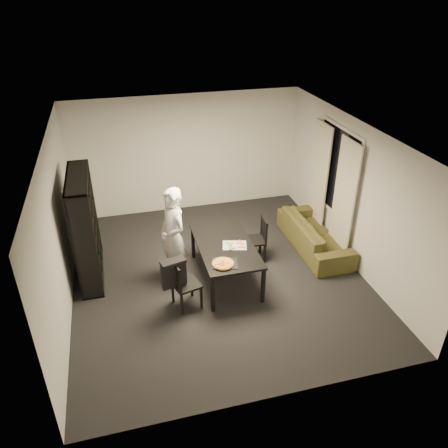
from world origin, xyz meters
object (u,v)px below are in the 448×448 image
object	(u,v)px
bookshelf	(85,228)
sofa	(315,234)
baking_tray	(225,263)
pepperoni_pizza	(223,264)
dining_table	(225,248)
person	(173,236)
chair_right	(258,236)
chair_left	(181,282)

from	to	relation	value
bookshelf	sofa	size ratio (longest dim) A/B	0.94
baking_tray	pepperoni_pizza	bearing A→B (deg)	-144.73
bookshelf	dining_table	world-z (taller)	bookshelf
sofa	pepperoni_pizza	bearing A→B (deg)	117.33
person	sofa	size ratio (longest dim) A/B	0.86
bookshelf	baking_tray	distance (m)	2.49
bookshelf	person	bearing A→B (deg)	-20.03
dining_table	person	xyz separation A→B (m)	(-0.85, 0.23, 0.23)
person	pepperoni_pizza	xyz separation A→B (m)	(0.66, -0.79, -0.15)
bookshelf	pepperoni_pizza	bearing A→B (deg)	-32.17
bookshelf	pepperoni_pizza	xyz separation A→B (m)	(2.08, -1.31, -0.23)
dining_table	chair_right	distance (m)	0.90
baking_tray	sofa	size ratio (longest dim) A/B	0.20
chair_right	sofa	bearing A→B (deg)	98.51
dining_table	baking_tray	distance (m)	0.56
person	baking_tray	distance (m)	1.05
baking_tray	sofa	world-z (taller)	baking_tray
bookshelf	chair_right	world-z (taller)	bookshelf
dining_table	sofa	xyz separation A→B (m)	(1.95, 0.54, -0.34)
pepperoni_pizza	sofa	xyz separation A→B (m)	(2.14, 1.11, -0.43)
bookshelf	baking_tray	bearing A→B (deg)	-31.17
dining_table	person	bearing A→B (deg)	165.23
chair_right	baking_tray	distance (m)	1.37
sofa	person	bearing A→B (deg)	96.44
bookshelf	dining_table	xyz separation A→B (m)	(2.27, -0.74, -0.31)
chair_left	chair_right	bearing A→B (deg)	-73.19
chair_left	baking_tray	distance (m)	0.74
bookshelf	sofa	xyz separation A→B (m)	(4.22, -0.20, -0.66)
bookshelf	person	world-z (taller)	bookshelf
chair_left	person	distance (m)	0.87
chair_right	chair_left	bearing A→B (deg)	-53.41
pepperoni_pizza	chair_right	bearing A→B (deg)	47.11
chair_left	sofa	xyz separation A→B (m)	(2.82, 1.10, -0.20)
baking_tray	pepperoni_pizza	size ratio (longest dim) A/B	1.14
dining_table	chair_left	world-z (taller)	chair_left
bookshelf	chair_right	size ratio (longest dim) A/B	2.24
dining_table	person	distance (m)	0.91
chair_left	sofa	bearing A→B (deg)	-83.88
bookshelf	chair_right	bearing A→B (deg)	-5.35
bookshelf	chair_right	xyz separation A→B (m)	(3.03, -0.28, -0.47)
pepperoni_pizza	bookshelf	bearing A→B (deg)	147.83
person	sofa	xyz separation A→B (m)	(2.80, 0.32, -0.57)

